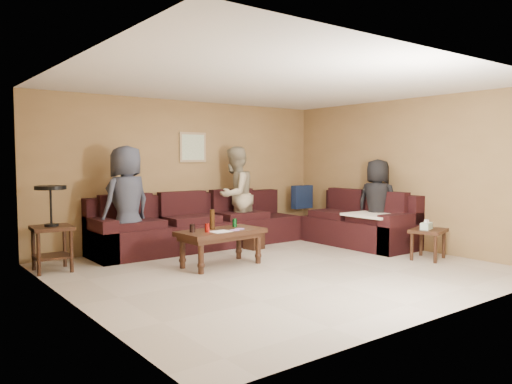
% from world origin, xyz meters
% --- Properties ---
extents(room, '(5.60, 5.50, 2.50)m').
position_xyz_m(room, '(0.00, 0.00, 1.66)').
color(room, '#B4A999').
rests_on(room, ground).
extents(sectional_sofa, '(4.65, 2.90, 0.97)m').
position_xyz_m(sectional_sofa, '(0.81, 1.52, 0.33)').
color(sectional_sofa, black).
rests_on(sectional_sofa, ground).
extents(coffee_table, '(1.26, 0.69, 0.79)m').
position_xyz_m(coffee_table, '(-0.51, 0.67, 0.43)').
color(coffee_table, '#331B11').
rests_on(coffee_table, ground).
extents(end_table_left, '(0.54, 0.54, 1.15)m').
position_xyz_m(end_table_left, '(-2.49, 1.76, 0.60)').
color(end_table_left, '#331B11').
rests_on(end_table_left, ground).
extents(side_table_right, '(0.66, 0.59, 0.60)m').
position_xyz_m(side_table_right, '(2.20, -0.84, 0.40)').
color(side_table_right, '#331B11').
rests_on(side_table_right, ground).
extents(waste_bin, '(0.30, 0.30, 0.32)m').
position_xyz_m(waste_bin, '(0.64, 1.42, 0.16)').
color(waste_bin, '#331B11').
rests_on(waste_bin, ground).
extents(wall_art, '(0.52, 0.04, 0.52)m').
position_xyz_m(wall_art, '(0.10, 2.48, 1.70)').
color(wall_art, tan).
rests_on(wall_art, ground).
extents(person_left, '(0.96, 0.77, 1.70)m').
position_xyz_m(person_left, '(-1.38, 1.88, 0.85)').
color(person_left, '#313645').
rests_on(person_left, ground).
extents(person_middle, '(1.03, 0.94, 1.71)m').
position_xyz_m(person_middle, '(0.69, 2.04, 0.86)').
color(person_middle, gray).
rests_on(person_middle, ground).
extents(person_right, '(0.64, 0.82, 1.50)m').
position_xyz_m(person_right, '(2.42, 0.30, 0.75)').
color(person_right, black).
rests_on(person_right, ground).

